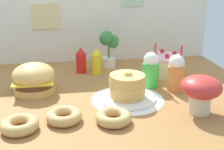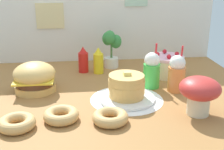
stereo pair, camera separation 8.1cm
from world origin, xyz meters
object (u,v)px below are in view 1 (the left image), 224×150
orange_float_cup (176,73)px  cream_soda_cup (151,70)px  layer_cake (164,65)px  mustard_bottle (96,61)px  burger (34,79)px  donut_pink_glaze (20,125)px  ketchup_bottle (81,61)px  donut_chocolate (64,116)px  donut_vanilla (113,117)px  potted_plant (109,48)px  pancake_stack (127,88)px  mushroom_stool (201,90)px

orange_float_cup → cream_soda_cup: bearing=149.9°
layer_cake → mustard_bottle: (-0.56, 0.13, 0.02)m
mustard_bottle → cream_soda_cup: size_ratio=0.67×
burger → donut_pink_glaze: burger is taller
ketchup_bottle → donut_chocolate: bearing=-99.7°
donut_vanilla → ketchup_bottle: bearing=98.1°
donut_pink_glaze → potted_plant: size_ratio=0.61×
donut_pink_glaze → burger: bearing=86.7°
burger → layer_cake: burger is taller
burger → cream_soda_cup: bearing=-1.4°
ketchup_bottle → donut_vanilla: ketchup_bottle is taller
cream_soda_cup → orange_float_cup: 0.19m
pancake_stack → potted_plant: (-0.02, 0.74, 0.10)m
layer_cake → mustard_bottle: size_ratio=1.25×
burger → layer_cake: bearing=12.0°
donut_pink_glaze → donut_vanilla: (0.52, 0.01, 0.00)m
pancake_stack → cream_soda_cup: cream_soda_cup is taller
donut_vanilla → mushroom_stool: mushroom_stool is taller
layer_cake → orange_float_cup: 0.34m
burger → mustard_bottle: mustard_bottle is taller
pancake_stack → donut_chocolate: bearing=-149.9°
donut_pink_glaze → ketchup_bottle: bearing=67.6°
pancake_stack → layer_cake: bearing=48.2°
cream_soda_cup → orange_float_cup: same height
ketchup_bottle → orange_float_cup: (0.66, -0.51, 0.03)m
mustard_bottle → mushroom_stool: size_ratio=0.91×
ketchup_bottle → potted_plant: size_ratio=0.66×
ketchup_bottle → donut_vanilla: (0.13, -0.94, -0.07)m
pancake_stack → ketchup_bottle: 0.69m
orange_float_cup → mushroom_stool: size_ratio=1.36×
ketchup_bottle → mustard_bottle: (0.13, -0.04, 0.00)m
layer_cake → mustard_bottle: mustard_bottle is taller
ketchup_bottle → cream_soda_cup: 0.65m
cream_soda_cup → layer_cake: bearing=52.6°
layer_cake → orange_float_cup: (-0.02, -0.34, 0.05)m
cream_soda_cup → donut_vanilla: (-0.37, -0.52, -0.10)m
ketchup_bottle → orange_float_cup: orange_float_cup is taller
burger → orange_float_cup: size_ratio=0.88×
cream_soda_cup → donut_chocolate: bearing=-144.6°
burger → cream_soda_cup: cream_soda_cup is taller
donut_chocolate → donut_vanilla: 0.29m
burger → layer_cake: size_ratio=1.06×
cream_soda_cup → mushroom_stool: cream_soda_cup is taller
donut_pink_glaze → potted_plant: (0.65, 1.05, 0.15)m
pancake_stack → cream_soda_cup: bearing=43.9°
mustard_bottle → orange_float_cup: size_ratio=0.67×
layer_cake → ketchup_bottle: ketchup_bottle is taller
burger → donut_chocolate: bearing=-66.5°
cream_soda_cup → orange_float_cup: bearing=-30.1°
mustard_bottle → pancake_stack: bearing=-75.7°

